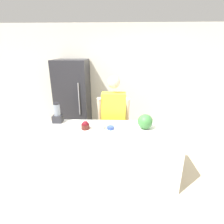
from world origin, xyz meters
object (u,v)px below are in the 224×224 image
at_px(bowl_cream, 100,126).
at_px(bowl_small_blue, 110,128).
at_px(person, 114,120).
at_px(bowl_cherries, 85,126).
at_px(refrigerator, 74,103).
at_px(blender, 57,114).
at_px(watermelon, 145,122).

bearing_deg(bowl_cream, bowl_small_blue, -3.35).
height_order(person, bowl_cherries, person).
distance_m(refrigerator, blender, 1.09).
relative_size(person, bowl_small_blue, 15.81).
bearing_deg(bowl_cherries, blender, 153.92).
xyz_separation_m(refrigerator, person, (0.92, -0.71, -0.10)).
relative_size(refrigerator, bowl_small_blue, 17.99).
bearing_deg(blender, bowl_cherries, -26.08).
height_order(person, blender, person).
xyz_separation_m(watermelon, bowl_small_blue, (-0.51, -0.02, -0.10)).
bearing_deg(blender, watermelon, -9.02).
bearing_deg(refrigerator, bowl_cherries, -68.84).
relative_size(person, watermelon, 7.41).
height_order(watermelon, bowl_cream, watermelon).
xyz_separation_m(refrigerator, bowl_cherries, (0.51, -1.33, 0.06)).
bearing_deg(bowl_small_blue, blender, 164.65).
bearing_deg(person, bowl_cherries, -123.36).
height_order(bowl_cream, blender, blender).
height_order(person, bowl_small_blue, person).
distance_m(watermelon, bowl_cream, 0.67).
bearing_deg(person, bowl_cream, -106.86).
bearing_deg(refrigerator, person, -37.80).
bearing_deg(bowl_small_blue, refrigerator, 123.97).
bearing_deg(watermelon, bowl_small_blue, -177.75).
xyz_separation_m(person, blender, (-0.91, -0.37, 0.23)).
relative_size(refrigerator, bowl_cream, 14.78).
relative_size(watermelon, bowl_small_blue, 2.13).
bearing_deg(bowl_cherries, watermelon, 1.57).
xyz_separation_m(bowl_cherries, blender, (-0.50, 0.25, 0.08)).
xyz_separation_m(person, bowl_cherries, (-0.40, -0.61, 0.15)).
xyz_separation_m(refrigerator, bowl_cream, (0.74, -1.31, 0.06)).
height_order(person, watermelon, person).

